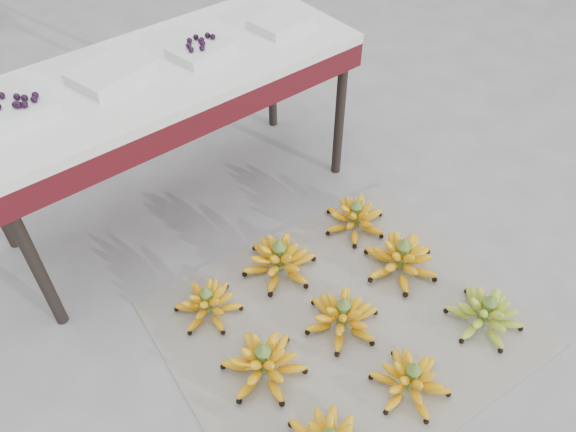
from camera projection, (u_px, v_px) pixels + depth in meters
ground at (334, 334)px, 2.06m from camera, size 60.00×60.00×0.00m
newspaper_mat at (343, 323)px, 2.09m from camera, size 1.35×1.17×0.01m
bunch_front_center at (411, 380)px, 1.86m from camera, size 0.32×0.32×0.16m
bunch_front_right at (485, 314)px, 2.05m from camera, size 0.28×0.28×0.17m
bunch_mid_left at (264, 363)px, 1.90m from camera, size 0.33×0.33×0.18m
bunch_mid_center at (343, 316)px, 2.04m from camera, size 0.36×0.36×0.17m
bunch_mid_right at (401, 259)px, 2.23m from camera, size 0.34×0.34×0.18m
bunch_back_left at (208, 303)px, 2.09m from camera, size 0.32×0.32×0.15m
bunch_back_center at (279, 260)px, 2.22m from camera, size 0.35×0.35×0.18m
bunch_back_right at (355, 218)px, 2.40m from camera, size 0.35×0.35×0.16m
vendor_table at (165, 84)px, 2.10m from camera, size 1.48×0.59×0.71m
tray_far_left at (16, 108)px, 1.81m from camera, size 0.25×0.18×0.06m
tray_left at (111, 72)px, 1.96m from camera, size 0.30×0.25×0.04m
tray_right at (202, 49)px, 2.08m from camera, size 0.25×0.20×0.06m
tray_far_right at (282, 21)px, 2.24m from camera, size 0.26×0.20×0.04m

